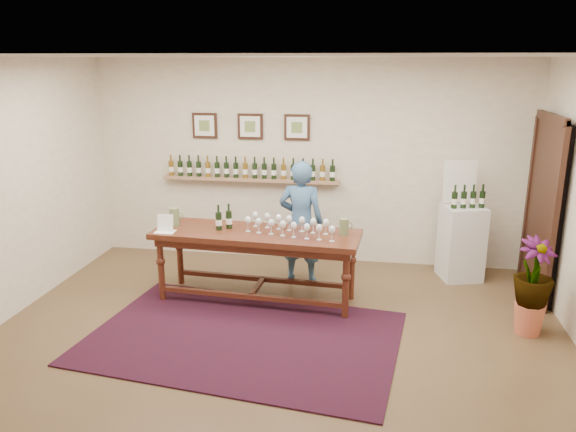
% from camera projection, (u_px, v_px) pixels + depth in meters
% --- Properties ---
extents(ground, '(6.00, 6.00, 0.00)m').
position_uv_depth(ground, '(275.00, 340.00, 5.74)').
color(ground, brown).
rests_on(ground, ground).
extents(room_shell, '(6.00, 6.00, 6.00)m').
position_uv_depth(room_shell, '(472.00, 199.00, 6.87)').
color(room_shell, '#EFE8CB').
rests_on(room_shell, ground).
extents(rug, '(3.35, 2.45, 0.02)m').
position_uv_depth(rug, '(243.00, 337.00, 5.78)').
color(rug, '#440C0F').
rests_on(rug, ground).
extents(tasting_table, '(2.44, 0.91, 0.85)m').
position_uv_depth(tasting_table, '(256.00, 242.00, 6.52)').
color(tasting_table, '#431910').
rests_on(tasting_table, ground).
extents(table_glasses, '(1.38, 0.59, 0.19)m').
position_uv_depth(table_glasses, '(286.00, 225.00, 6.41)').
color(table_glasses, white).
rests_on(table_glasses, tasting_table).
extents(table_bottles, '(0.26, 0.16, 0.27)m').
position_uv_depth(table_bottles, '(224.00, 218.00, 6.55)').
color(table_bottles, black).
rests_on(table_bottles, tasting_table).
extents(pitcher_left, '(0.15, 0.15, 0.21)m').
position_uv_depth(pitcher_left, '(174.00, 217.00, 6.70)').
color(pitcher_left, '#637247').
rests_on(pitcher_left, tasting_table).
extents(pitcher_right, '(0.14, 0.14, 0.19)m').
position_uv_depth(pitcher_right, '(344.00, 227.00, 6.33)').
color(pitcher_right, '#637247').
rests_on(pitcher_right, tasting_table).
extents(menu_card, '(0.23, 0.17, 0.20)m').
position_uv_depth(menu_card, '(165.00, 223.00, 6.46)').
color(menu_card, white).
rests_on(menu_card, tasting_table).
extents(display_pedestal, '(0.59, 0.59, 0.97)m').
position_uv_depth(display_pedestal, '(461.00, 243.00, 7.26)').
color(display_pedestal, silver).
rests_on(display_pedestal, ground).
extents(pedestal_bottles, '(0.32, 0.16, 0.30)m').
position_uv_depth(pedestal_bottles, '(469.00, 196.00, 7.01)').
color(pedestal_bottles, black).
rests_on(pedestal_bottles, display_pedestal).
extents(info_sign, '(0.42, 0.13, 0.59)m').
position_uv_depth(info_sign, '(460.00, 181.00, 7.16)').
color(info_sign, white).
rests_on(info_sign, display_pedestal).
extents(potted_plant, '(0.64, 0.64, 0.90)m').
position_uv_depth(potted_plant, '(533.00, 287.00, 5.75)').
color(potted_plant, '#CB6143').
rests_on(potted_plant, ground).
extents(person, '(0.60, 0.42, 1.57)m').
position_uv_depth(person, '(301.00, 222.00, 7.09)').
color(person, '#3B618C').
rests_on(person, ground).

